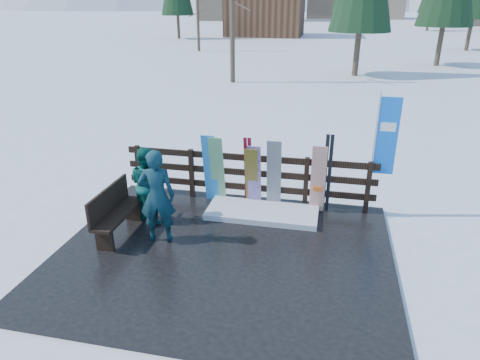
% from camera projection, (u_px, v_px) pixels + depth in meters
% --- Properties ---
extents(ground, '(700.00, 700.00, 0.00)m').
position_uv_depth(ground, '(224.00, 256.00, 7.79)').
color(ground, white).
rests_on(ground, ground).
extents(deck, '(6.00, 5.00, 0.08)m').
position_uv_depth(deck, '(224.00, 254.00, 7.78)').
color(deck, black).
rests_on(deck, ground).
extents(fence, '(5.60, 0.10, 1.15)m').
position_uv_depth(fence, '(247.00, 174.00, 9.50)').
color(fence, black).
rests_on(fence, deck).
extents(snow_patch, '(2.34, 1.00, 0.12)m').
position_uv_depth(snow_patch, '(262.00, 212.00, 9.10)').
color(snow_patch, white).
rests_on(snow_patch, deck).
extents(bench, '(0.41, 1.50, 0.97)m').
position_uv_depth(bench, '(115.00, 210.00, 8.18)').
color(bench, black).
rests_on(bench, deck).
extents(snowboard_0, '(0.30, 0.34, 1.62)m').
position_uv_depth(snowboard_0, '(210.00, 169.00, 9.39)').
color(snowboard_0, '#319CF4').
rests_on(snowboard_0, deck).
extents(snowboard_1, '(0.31, 0.35, 1.58)m').
position_uv_depth(snowboard_1, '(217.00, 170.00, 9.37)').
color(snowboard_1, silver).
rests_on(snowboard_1, deck).
extents(snowboard_2, '(0.28, 0.33, 1.38)m').
position_uv_depth(snowboard_2, '(252.00, 177.00, 9.26)').
color(snowboard_2, gold).
rests_on(snowboard_2, deck).
extents(snowboard_3, '(0.29, 0.25, 1.44)m').
position_uv_depth(snowboard_3, '(254.00, 176.00, 9.24)').
color(snowboard_3, silver).
rests_on(snowboard_3, deck).
extents(snowboard_4, '(0.31, 0.25, 1.58)m').
position_uv_depth(snowboard_4, '(274.00, 175.00, 9.13)').
color(snowboard_4, black).
rests_on(snowboard_4, deck).
extents(snowboard_5, '(0.31, 0.19, 1.52)m').
position_uv_depth(snowboard_5, '(318.00, 180.00, 8.96)').
color(snowboard_5, silver).
rests_on(snowboard_5, deck).
extents(ski_pair_a, '(0.16, 0.29, 1.60)m').
position_uv_depth(ski_pair_a, '(248.00, 171.00, 9.30)').
color(ski_pair_a, maroon).
rests_on(ski_pair_a, deck).
extents(ski_pair_b, '(0.17, 0.24, 1.76)m').
position_uv_depth(ski_pair_b, '(327.00, 174.00, 8.94)').
color(ski_pair_b, black).
rests_on(ski_pair_b, deck).
extents(rental_flag, '(0.45, 0.04, 2.60)m').
position_uv_depth(rental_flag, '(384.00, 141.00, 8.63)').
color(rental_flag, silver).
rests_on(rental_flag, deck).
extents(person_front, '(0.74, 0.57, 1.80)m').
position_uv_depth(person_front, '(157.00, 196.00, 7.84)').
color(person_front, '#154945').
rests_on(person_front, deck).
extents(person_back, '(0.97, 0.92, 1.57)m').
position_uv_depth(person_back, '(147.00, 184.00, 8.65)').
color(person_back, '#0C5348').
rests_on(person_back, deck).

